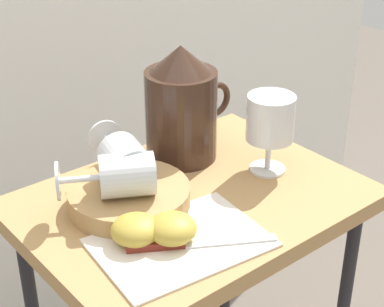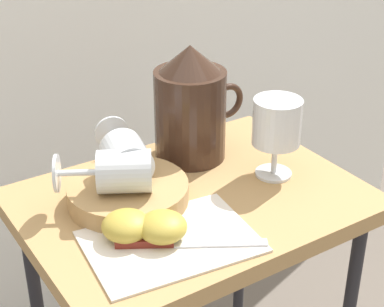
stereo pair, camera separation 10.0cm
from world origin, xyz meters
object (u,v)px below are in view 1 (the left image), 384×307
object	(u,v)px
wine_glass_tipped_far	(124,175)
table	(192,236)
knife	(180,244)
apple_half_right	(172,228)
basket_tray	(129,197)
wine_glass_tipped_near	(125,161)
wine_glass_upright	(270,122)
apple_half_left	(135,230)
pitcher	(182,113)

from	to	relation	value
wine_glass_tipped_far	table	bearing A→B (deg)	-13.44
knife	table	bearing A→B (deg)	43.48
wine_glass_tipped_far	apple_half_right	distance (m)	0.12
apple_half_right	basket_tray	bearing A→B (deg)	86.85
wine_glass_tipped_near	knife	xyz separation A→B (m)	(-0.02, -0.16, -0.06)
wine_glass_upright	apple_half_left	distance (m)	0.31
pitcher	wine_glass_tipped_near	distance (m)	0.17
basket_tray	table	bearing A→B (deg)	-22.77
wine_glass_tipped_far	apple_half_left	distance (m)	0.09
pitcher	wine_glass_tipped_far	xyz separation A→B (m)	(-0.19, -0.09, -0.02)
pitcher	wine_glass_tipped_far	world-z (taller)	pitcher
table	knife	bearing A→B (deg)	-136.52
wine_glass_tipped_far	knife	world-z (taller)	wine_glass_tipped_far
wine_glass_tipped_near	apple_half_left	xyz separation A→B (m)	(-0.06, -0.11, -0.05)
apple_half_left	knife	xyz separation A→B (m)	(0.04, -0.05, -0.02)
wine_glass_tipped_far	apple_half_left	world-z (taller)	wine_glass_tipped_far
apple_half_right	apple_half_left	bearing A→B (deg)	143.76
basket_tray	wine_glass_tipped_near	bearing A→B (deg)	66.97
knife	wine_glass_tipped_far	bearing A→B (deg)	93.70
basket_tray	pitcher	xyz separation A→B (m)	(0.17, 0.08, 0.07)
basket_tray	wine_glass_tipped_near	xyz separation A→B (m)	(0.01, 0.02, 0.05)
pitcher	wine_glass_upright	xyz separation A→B (m)	(0.08, -0.14, 0.01)
wine_glass_upright	wine_glass_tipped_near	distance (m)	0.26
wine_glass_upright	apple_half_left	size ratio (longest dim) A/B	1.94
wine_glass_upright	wine_glass_tipped_near	world-z (taller)	wine_glass_upright
wine_glass_upright	apple_half_left	bearing A→B (deg)	-174.14
wine_glass_tipped_far	knife	size ratio (longest dim) A/B	0.81
wine_glass_tipped_far	apple_half_left	bearing A→B (deg)	-113.51
basket_tray	apple_half_left	xyz separation A→B (m)	(-0.05, -0.09, 0.01)
apple_half_left	pitcher	bearing A→B (deg)	37.39
table	wine_glass_tipped_far	bearing A→B (deg)	166.56
knife	pitcher	bearing A→B (deg)	50.73
table	knife	xyz separation A→B (m)	(-0.10, -0.10, 0.09)
table	apple_half_right	xyz separation A→B (m)	(-0.10, -0.08, 0.10)
wine_glass_tipped_near	knife	bearing A→B (deg)	-96.21
wine_glass_upright	wine_glass_tipped_far	world-z (taller)	wine_glass_upright
basket_tray	apple_half_left	world-z (taller)	apple_half_left
table	pitcher	distance (m)	0.22
pitcher	wine_glass_tipped_near	xyz separation A→B (m)	(-0.16, -0.06, -0.01)
basket_tray	apple_half_right	world-z (taller)	apple_half_right
wine_glass_tipped_near	apple_half_right	world-z (taller)	wine_glass_tipped_near
wine_glass_tipped_near	knife	size ratio (longest dim) A/B	0.76
pitcher	apple_half_right	world-z (taller)	pitcher
table	knife	size ratio (longest dim) A/B	3.50
wine_glass_upright	apple_half_left	world-z (taller)	wine_glass_upright
basket_tray	wine_glass_upright	xyz separation A→B (m)	(0.26, -0.06, 0.08)
wine_glass_tipped_near	apple_half_left	bearing A→B (deg)	-118.12
wine_glass_tipped_near	apple_half_right	bearing A→B (deg)	-96.25
basket_tray	apple_half_right	size ratio (longest dim) A/B	2.67
table	wine_glass_tipped_near	xyz separation A→B (m)	(-0.09, 0.06, 0.15)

